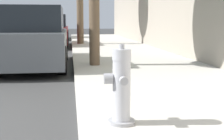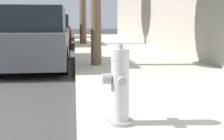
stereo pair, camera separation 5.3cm
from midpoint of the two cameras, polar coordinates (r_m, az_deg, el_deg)
The scene contains 5 objects.
sidewalk_slab at distance 3.77m, azimuth 18.66°, elevation -8.62°, with size 3.20×40.00×0.13m.
fire_hydrant at distance 3.17m, azimuth 1.19°, elevation -3.24°, with size 0.32×0.33×0.82m.
parked_car_near at distance 8.12m, azimuth -15.08°, elevation 5.53°, with size 1.86×4.03×1.50m.
parked_car_mid at distance 14.26m, azimuth -11.86°, elevation 6.96°, with size 1.85×4.05×1.42m.
parked_car_far at distance 19.77m, azimuth -10.89°, elevation 7.39°, with size 1.70×3.90×1.34m.
Camera 1 is at (2.01, -3.21, 1.18)m, focal length 50.00 mm.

